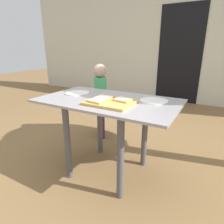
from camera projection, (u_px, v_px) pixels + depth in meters
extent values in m
plane|color=brown|center=(108.00, 170.00, 1.94)|extent=(16.00, 16.00, 0.00)
cube|color=beige|center=(183.00, 32.00, 4.02)|extent=(8.00, 0.20, 2.93)
cube|color=black|center=(180.00, 55.00, 4.08)|extent=(0.90, 0.02, 2.00)
cube|color=#989499|center=(108.00, 101.00, 1.71)|extent=(1.23, 0.71, 0.02)
cylinder|color=#4C4C51|center=(68.00, 143.00, 1.73)|extent=(0.06, 0.06, 0.71)
cylinder|color=#4C4C51|center=(120.00, 159.00, 1.48)|extent=(0.06, 0.06, 0.71)
cylinder|color=#4C4C51|center=(100.00, 124.00, 2.17)|extent=(0.06, 0.06, 0.71)
cylinder|color=#4C4C51|center=(145.00, 133.00, 1.92)|extent=(0.06, 0.06, 0.71)
cube|color=tan|center=(110.00, 103.00, 1.57)|extent=(0.38, 0.30, 0.02)
cube|color=gold|center=(97.00, 101.00, 1.56)|extent=(0.16, 0.14, 0.01)
cube|color=beige|center=(97.00, 100.00, 1.56)|extent=(0.14, 0.13, 0.00)
cube|color=gold|center=(123.00, 100.00, 1.59)|extent=(0.16, 0.14, 0.01)
cube|color=beige|center=(123.00, 99.00, 1.59)|extent=(0.14, 0.13, 0.00)
cube|color=gold|center=(105.00, 98.00, 1.66)|extent=(0.15, 0.13, 0.01)
cube|color=beige|center=(104.00, 97.00, 1.66)|extent=(0.13, 0.12, 0.00)
cylinder|color=white|center=(154.00, 101.00, 1.65)|extent=(0.24, 0.24, 0.01)
cylinder|color=white|center=(77.00, 93.00, 1.92)|extent=(0.24, 0.24, 0.01)
cylinder|color=#4A2255|center=(100.00, 120.00, 2.69)|extent=(0.09, 0.09, 0.42)
cylinder|color=#4A2255|center=(101.00, 124.00, 2.56)|extent=(0.09, 0.09, 0.42)
cube|color=#3FA566|center=(100.00, 93.00, 2.50)|extent=(0.26, 0.28, 0.39)
sphere|color=tan|center=(100.00, 71.00, 2.41)|extent=(0.17, 0.17, 0.17)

